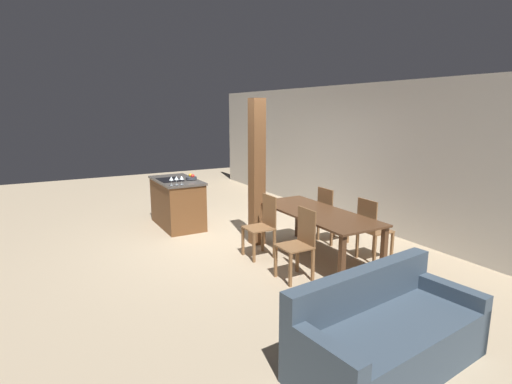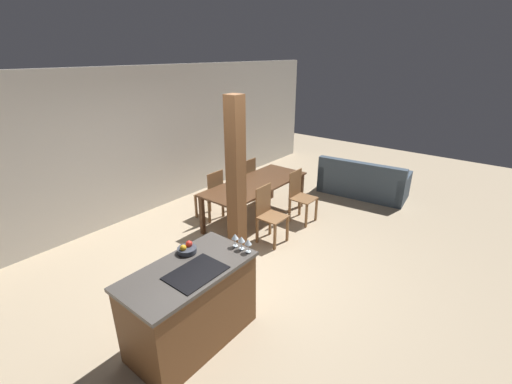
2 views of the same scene
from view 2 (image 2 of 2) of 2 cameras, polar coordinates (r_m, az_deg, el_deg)
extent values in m
plane|color=tan|center=(5.11, -2.50, -12.49)|extent=(16.00, 16.00, 0.00)
cube|color=beige|center=(6.54, -21.36, 6.98)|extent=(11.20, 0.08, 2.70)
cube|color=brown|center=(3.85, -10.75, -18.26)|extent=(1.33, 0.69, 0.87)
cube|color=#4C4742|center=(3.57, -11.29, -12.67)|extent=(1.37, 0.73, 0.04)
cube|color=black|center=(3.48, -9.96, -13.12)|extent=(0.56, 0.40, 0.01)
cylinder|color=#383D47|center=(3.79, -11.43, -9.42)|extent=(0.21, 0.21, 0.05)
sphere|color=red|center=(3.80, -11.11, -8.48)|extent=(0.07, 0.07, 0.07)
sphere|color=gold|center=(3.74, -12.05, -9.09)|extent=(0.07, 0.07, 0.07)
cylinder|color=silver|center=(3.73, -1.31, -9.89)|extent=(0.06, 0.06, 0.00)
cylinder|color=silver|center=(3.71, -1.31, -9.28)|extent=(0.01, 0.01, 0.09)
cone|color=silver|center=(3.67, -1.32, -8.30)|extent=(0.08, 0.08, 0.06)
cylinder|color=silver|center=(3.78, -2.41, -9.41)|extent=(0.06, 0.06, 0.00)
cylinder|color=silver|center=(3.76, -2.42, -8.81)|extent=(0.01, 0.01, 0.09)
cone|color=silver|center=(3.72, -2.44, -7.83)|extent=(0.08, 0.08, 0.06)
cylinder|color=silver|center=(3.84, -3.48, -8.94)|extent=(0.06, 0.06, 0.00)
cylinder|color=silver|center=(3.81, -3.50, -8.35)|extent=(0.01, 0.01, 0.09)
cone|color=silver|center=(3.78, -3.52, -7.38)|extent=(0.08, 0.08, 0.06)
cube|color=#51331E|center=(6.16, -0.06, 1.43)|extent=(2.12, 0.86, 0.03)
cube|color=#51331E|center=(5.41, -3.64, -6.01)|extent=(0.07, 0.07, 0.70)
cube|color=#51331E|center=(6.87, 7.53, 0.22)|extent=(0.07, 0.07, 0.70)
cube|color=#51331E|center=(5.88, -8.96, -3.83)|extent=(0.07, 0.07, 0.70)
cube|color=#51331E|center=(7.24, 2.60, 1.59)|extent=(0.07, 0.07, 0.70)
cube|color=brown|center=(5.52, 2.78, -4.16)|extent=(0.40, 0.40, 0.02)
cube|color=brown|center=(5.51, 1.23, -1.30)|extent=(0.38, 0.02, 0.48)
cube|color=brown|center=(5.41, 3.16, -7.55)|extent=(0.04, 0.04, 0.45)
cube|color=brown|center=(5.67, 5.25, -6.13)|extent=(0.04, 0.04, 0.45)
cube|color=brown|center=(5.59, 0.19, -6.43)|extent=(0.04, 0.04, 0.45)
cube|color=brown|center=(5.84, 2.35, -5.11)|extent=(0.04, 0.04, 0.45)
cube|color=brown|center=(6.25, 7.93, -1.06)|extent=(0.40, 0.40, 0.02)
cube|color=brown|center=(6.24, 6.56, 1.46)|extent=(0.38, 0.02, 0.48)
cube|color=brown|center=(6.12, 8.38, -3.99)|extent=(0.04, 0.04, 0.45)
cube|color=brown|center=(6.41, 10.00, -2.87)|extent=(0.04, 0.04, 0.45)
cube|color=brown|center=(6.29, 5.61, -3.11)|extent=(0.04, 0.04, 0.45)
cube|color=brown|center=(6.56, 7.31, -2.06)|extent=(0.04, 0.04, 0.45)
cube|color=brown|center=(6.40, -7.87, -0.48)|extent=(0.40, 0.40, 0.02)
cube|color=brown|center=(6.18, -6.76, 1.22)|extent=(0.38, 0.02, 0.48)
cube|color=brown|center=(6.72, -7.73, -1.48)|extent=(0.04, 0.04, 0.45)
cube|color=brown|center=(6.50, -9.97, -2.46)|extent=(0.04, 0.04, 0.45)
cube|color=brown|center=(6.49, -5.55, -2.28)|extent=(0.04, 0.04, 0.45)
cube|color=brown|center=(6.26, -7.79, -3.33)|extent=(0.04, 0.04, 0.45)
cube|color=brown|center=(7.04, -2.29, 1.88)|extent=(0.40, 0.40, 0.02)
cube|color=brown|center=(6.84, -1.11, 3.49)|extent=(0.38, 0.02, 0.48)
cube|color=brown|center=(7.35, -2.41, 0.86)|extent=(0.04, 0.04, 0.45)
cube|color=brown|center=(7.11, -4.27, 0.04)|extent=(0.04, 0.04, 0.45)
cube|color=brown|center=(7.14, -0.26, 0.21)|extent=(0.04, 0.04, 0.45)
cube|color=brown|center=(6.89, -2.10, -0.66)|extent=(0.04, 0.04, 0.45)
cube|color=#3D4C5B|center=(7.85, 17.38, 1.22)|extent=(1.00, 1.89, 0.44)
cube|color=#3D4C5B|center=(7.42, 17.02, 3.36)|extent=(0.35, 1.82, 0.37)
cube|color=#3D4C5B|center=(7.68, 23.39, 0.45)|extent=(0.82, 0.22, 0.58)
cube|color=#3D4C5B|center=(8.06, 11.76, 2.87)|extent=(0.82, 0.22, 0.58)
cube|color=brown|center=(4.99, -3.35, 2.18)|extent=(0.21, 0.21, 2.40)
camera|label=1|loc=(9.11, 39.71, 13.06)|focal=28.00mm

